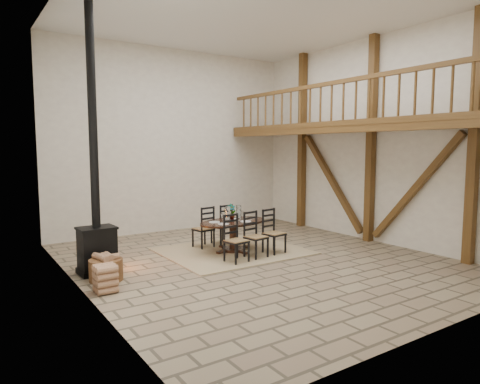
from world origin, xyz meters
TOP-DOWN VIEW (x-y plane):
  - ground at (0.00, 0.00)m, footprint 8.00×8.00m
  - room_shell at (1.19, 0.00)m, footprint 7.02×8.02m
  - rug at (-0.02, 0.94)m, footprint 3.00×2.50m
  - dining_table at (-0.01, 0.84)m, footprint 1.80×2.02m
  - wood_stove at (-3.00, 0.96)m, footprint 0.70×0.55m
  - log_basket at (-3.01, 0.42)m, footprint 0.58×0.58m
  - log_stack at (-3.20, -0.21)m, footprint 0.34×0.35m

SIDE VIEW (x-z plane):
  - ground at x=0.00m, z-range 0.00..0.00m
  - rug at x=-0.02m, z-range 0.00..0.02m
  - log_basket at x=-3.01m, z-range -0.03..0.45m
  - log_stack at x=-3.20m, z-range 0.00..0.45m
  - dining_table at x=-0.01m, z-range -0.15..0.93m
  - wood_stove at x=-3.00m, z-range -1.38..3.62m
  - room_shell at x=1.19m, z-range 0.51..5.52m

